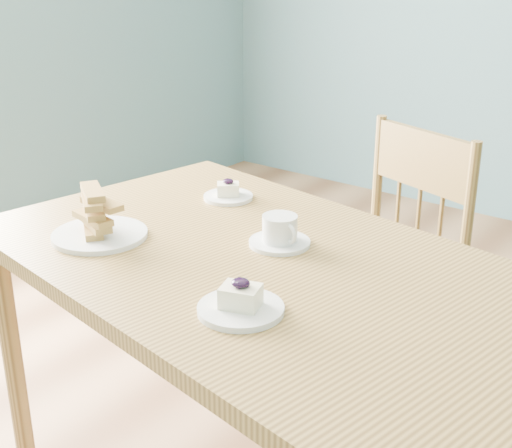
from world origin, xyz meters
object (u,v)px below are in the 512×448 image
object	(u,v)px
dining_table	(270,294)
biscotti_plate	(99,222)
dining_chair	(382,275)
coffee_cup	(280,233)
cheesecake_plate_far	(228,194)
cheesecake_plate_near	(241,304)

from	to	relation	value
dining_table	biscotti_plate	world-z (taller)	biscotti_plate
dining_chair	biscotti_plate	xyz separation A→B (m)	(-0.36, -0.79, 0.34)
dining_chair	biscotti_plate	bearing A→B (deg)	-96.11
coffee_cup	biscotti_plate	size ratio (longest dim) A/B	0.63
dining_table	cheesecake_plate_far	xyz separation A→B (m)	(-0.35, 0.27, 0.09)
biscotti_plate	dining_chair	bearing A→B (deg)	65.59
cheesecake_plate_far	dining_table	bearing A→B (deg)	-37.99
cheesecake_plate_far	biscotti_plate	size ratio (longest dim) A/B	0.60
cheesecake_plate_near	coffee_cup	world-z (taller)	coffee_cup
dining_table	coffee_cup	size ratio (longest dim) A/B	10.60
dining_table	dining_chair	world-z (taller)	dining_chair
dining_chair	cheesecake_plate_near	world-z (taller)	dining_chair
cheesecake_plate_far	coffee_cup	world-z (taller)	coffee_cup
dining_table	cheesecake_plate_far	world-z (taller)	cheesecake_plate_far
cheesecake_plate_near	dining_chair	bearing A→B (deg)	99.43
dining_chair	cheesecake_plate_far	bearing A→B (deg)	-108.99
dining_chair	coffee_cup	xyz separation A→B (m)	(0.01, -0.56, 0.33)
cheesecake_plate_near	cheesecake_plate_far	bearing A→B (deg)	131.96
dining_chair	coffee_cup	size ratio (longest dim) A/B	6.32
dining_chair	cheesecake_plate_near	xyz separation A→B (m)	(0.14, -0.87, 0.31)
cheesecake_plate_far	biscotti_plate	xyz separation A→B (m)	(-0.07, -0.40, 0.03)
dining_chair	biscotti_plate	world-z (taller)	dining_chair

